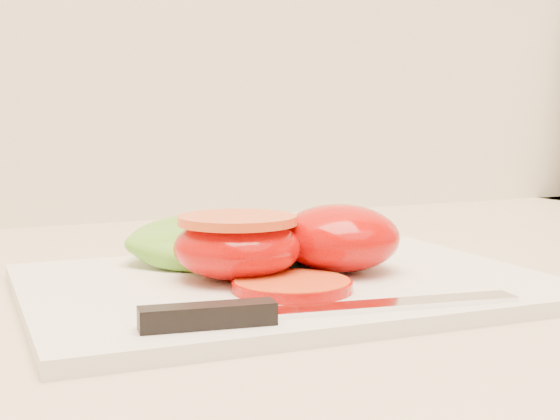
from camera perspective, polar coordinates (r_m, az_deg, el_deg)
name	(u,v)px	position (r m, az deg, el deg)	size (l,w,h in m)	color
cutting_board	(286,285)	(0.53, 0.47, -5.51)	(0.34, 0.25, 0.01)	silver
tomato_half_dome	(339,238)	(0.55, 4.33, -2.04)	(0.09, 0.09, 0.05)	#C60A04
tomato_half_cut	(238,244)	(0.52, -3.13, -2.52)	(0.09, 0.09, 0.04)	#C60A04
tomato_slice_0	(292,285)	(0.49, 0.89, -5.53)	(0.07, 0.07, 0.01)	#E35B23
lettuce_leaf_0	(231,242)	(0.58, -3.58, -2.35)	(0.16, 0.10, 0.03)	#6DC634
lettuce_leaf_1	(282,241)	(0.60, 0.12, -2.31)	(0.11, 0.08, 0.02)	#6DC634
knife	(287,311)	(0.42, 0.52, -7.38)	(0.22, 0.04, 0.01)	silver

